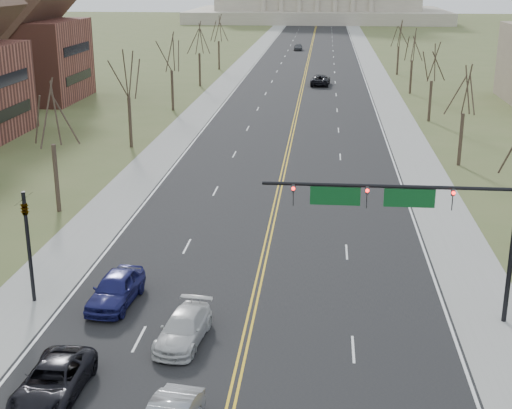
% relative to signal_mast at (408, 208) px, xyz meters
% --- Properties ---
extents(road, '(20.00, 380.00, 0.01)m').
position_rel_signal_mast_xyz_m(road, '(-7.45, 96.50, -5.76)').
color(road, black).
rests_on(road, ground).
extents(cross_road, '(120.00, 14.00, 0.01)m').
position_rel_signal_mast_xyz_m(cross_road, '(-7.45, -7.50, -5.76)').
color(cross_road, black).
rests_on(cross_road, ground).
extents(sidewalk_left, '(4.00, 380.00, 0.03)m').
position_rel_signal_mast_xyz_m(sidewalk_left, '(-19.45, 96.50, -5.75)').
color(sidewalk_left, gray).
rests_on(sidewalk_left, ground).
extents(sidewalk_right, '(4.00, 380.00, 0.03)m').
position_rel_signal_mast_xyz_m(sidewalk_right, '(4.55, 96.50, -5.75)').
color(sidewalk_right, gray).
rests_on(sidewalk_right, ground).
extents(center_line, '(0.42, 380.00, 0.01)m').
position_rel_signal_mast_xyz_m(center_line, '(-7.45, 96.50, -5.75)').
color(center_line, gold).
rests_on(center_line, road).
extents(edge_line_left, '(0.15, 380.00, 0.01)m').
position_rel_signal_mast_xyz_m(edge_line_left, '(-17.25, 96.50, -5.75)').
color(edge_line_left, silver).
rests_on(edge_line_left, road).
extents(edge_line_right, '(0.15, 380.00, 0.01)m').
position_rel_signal_mast_xyz_m(edge_line_right, '(2.35, 96.50, -5.75)').
color(edge_line_right, silver).
rests_on(edge_line_right, road).
extents(signal_mast, '(12.12, 0.44, 7.20)m').
position_rel_signal_mast_xyz_m(signal_mast, '(0.00, 0.00, 0.00)').
color(signal_mast, black).
rests_on(signal_mast, ground).
extents(signal_left, '(0.32, 0.36, 6.00)m').
position_rel_signal_mast_xyz_m(signal_left, '(-18.95, 0.00, -2.05)').
color(signal_left, black).
rests_on(signal_left, ground).
extents(tree_l_0, '(3.96, 3.96, 9.00)m').
position_rel_signal_mast_xyz_m(tree_l_0, '(-22.95, 14.50, 1.18)').
color(tree_l_0, '#31261D').
rests_on(tree_l_0, ground).
extents(tree_r_1, '(3.74, 3.74, 8.50)m').
position_rel_signal_mast_xyz_m(tree_r_1, '(8.05, 30.50, 0.79)').
color(tree_r_1, '#31261D').
rests_on(tree_r_1, ground).
extents(tree_l_1, '(3.96, 3.96, 9.00)m').
position_rel_signal_mast_xyz_m(tree_l_1, '(-22.95, 34.50, 1.18)').
color(tree_l_1, '#31261D').
rests_on(tree_l_1, ground).
extents(tree_r_2, '(3.74, 3.74, 8.50)m').
position_rel_signal_mast_xyz_m(tree_r_2, '(8.05, 50.50, 0.79)').
color(tree_r_2, '#31261D').
rests_on(tree_r_2, ground).
extents(tree_l_2, '(3.96, 3.96, 9.00)m').
position_rel_signal_mast_xyz_m(tree_l_2, '(-22.95, 54.50, 1.18)').
color(tree_l_2, '#31261D').
rests_on(tree_l_2, ground).
extents(tree_r_3, '(3.74, 3.74, 8.50)m').
position_rel_signal_mast_xyz_m(tree_r_3, '(8.05, 70.50, 0.79)').
color(tree_r_3, '#31261D').
rests_on(tree_r_3, ground).
extents(tree_l_3, '(3.96, 3.96, 9.00)m').
position_rel_signal_mast_xyz_m(tree_l_3, '(-22.95, 74.50, 1.18)').
color(tree_l_3, '#31261D').
rests_on(tree_l_3, ground).
extents(tree_r_4, '(3.74, 3.74, 8.50)m').
position_rel_signal_mast_xyz_m(tree_r_4, '(8.05, 90.50, 0.79)').
color(tree_r_4, '#31261D').
rests_on(tree_r_4, ground).
extents(tree_l_4, '(3.96, 3.96, 9.00)m').
position_rel_signal_mast_xyz_m(tree_l_4, '(-22.95, 94.50, 1.18)').
color(tree_l_4, '#31261D').
rests_on(tree_l_4, ground).
extents(bldg_left_far, '(17.10, 14.28, 23.25)m').
position_rel_signal_mast_xyz_m(bldg_left_far, '(-45.44, 60.50, 3.78)').
color(bldg_left_far, brown).
rests_on(bldg_left_far, ground).
extents(car_sb_outer_lead, '(2.40, 5.09, 1.41)m').
position_rel_signal_mast_xyz_m(car_sb_outer_lead, '(-14.68, -8.50, -5.05)').
color(car_sb_outer_lead, black).
rests_on(car_sb_outer_lead, road).
extents(car_sb_inner_second, '(2.38, 4.82, 1.35)m').
position_rel_signal_mast_xyz_m(car_sb_inner_second, '(-10.30, -3.52, -5.08)').
color(car_sb_inner_second, silver).
rests_on(car_sb_inner_second, road).
extents(car_sb_outer_second, '(2.34, 5.03, 1.67)m').
position_rel_signal_mast_xyz_m(car_sb_outer_second, '(-14.55, 0.09, -4.91)').
color(car_sb_outer_second, navy).
rests_on(car_sb_outer_second, road).
extents(car_far_nb, '(3.09, 6.03, 1.63)m').
position_rel_signal_mast_xyz_m(car_far_nb, '(-4.77, 77.27, -4.94)').
color(car_far_nb, black).
rests_on(car_far_nb, road).
extents(car_far_sb, '(1.85, 4.27, 1.43)m').
position_rel_signal_mast_xyz_m(car_far_sb, '(-10.23, 129.06, -5.03)').
color(car_far_sb, '#484A4F').
rests_on(car_far_sb, road).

